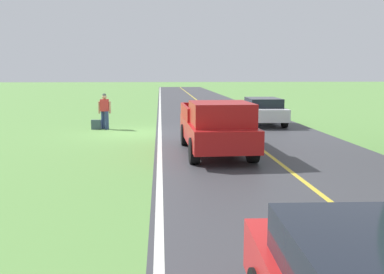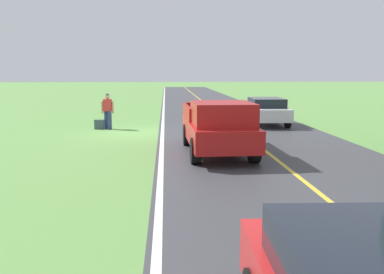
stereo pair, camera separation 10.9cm
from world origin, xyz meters
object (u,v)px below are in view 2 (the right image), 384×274
object	(u,v)px
pickup_truck_passing	(218,126)
sedan_near_oncoming	(266,110)
hitchhiker_walking	(108,109)
suitcase_carried	(99,124)

from	to	relation	value
pickup_truck_passing	sedan_near_oncoming	distance (m)	8.74
hitchhiker_walking	pickup_truck_passing	xyz separation A→B (m)	(-4.58, 6.72, -0.01)
sedan_near_oncoming	hitchhiker_walking	bearing A→B (deg)	8.86
hitchhiker_walking	sedan_near_oncoming	distance (m)	8.21
suitcase_carried	pickup_truck_passing	distance (m)	8.35
hitchhiker_walking	pickup_truck_passing	size ratio (longest dim) A/B	0.32
pickup_truck_passing	sedan_near_oncoming	world-z (taller)	pickup_truck_passing
hitchhiker_walking	pickup_truck_passing	distance (m)	8.13
pickup_truck_passing	hitchhiker_walking	bearing A→B (deg)	-55.73
suitcase_carried	sedan_near_oncoming	world-z (taller)	sedan_near_oncoming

